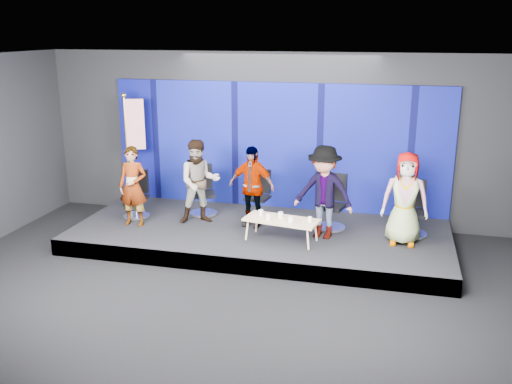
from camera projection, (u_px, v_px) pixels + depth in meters
The scene contains 21 objects.
ground at pixel (220, 302), 8.52m from camera, with size 10.00×10.00×0.00m, color black.
room_walls at pixel (217, 142), 7.85m from camera, with size 10.02×8.02×3.51m.
riser at pixel (260, 236), 10.81m from camera, with size 7.00×3.00×0.30m, color black.
backdrop at pixel (277, 146), 11.76m from camera, with size 7.00×0.08×2.60m, color #070959.
chair_a at pixel (137, 202), 11.37m from camera, with size 0.54×0.54×0.94m.
panelist_a at pixel (133, 186), 10.77m from camera, with size 0.56×0.37×1.53m, color black.
chair_b at pixel (203, 198), 11.52m from camera, with size 0.75×0.75×1.01m.
panelist_b at pixel (199, 182), 10.90m from camera, with size 0.79×0.62×1.63m, color black.
chair_c at pixel (258, 202), 11.34m from camera, with size 0.61×0.61×0.95m.
panelist_c at pixel (252, 186), 10.75m from camera, with size 0.91×0.38×1.55m, color black.
chair_d at pixel (332, 211), 10.69m from camera, with size 0.70×0.70×1.04m.
panelist_d at pixel (324, 192), 10.11m from camera, with size 1.09×0.63×1.68m, color black.
chair_e at pixel (413, 218), 10.35m from camera, with size 0.57×0.57×1.01m.
panelist_e at pixel (405, 199), 9.81m from camera, with size 0.80×0.52×1.63m, color black.
coffee_table at pixel (281, 221), 10.07m from camera, with size 1.38×0.76×0.40m.
mug_a at pixel (261, 212), 10.27m from camera, with size 0.08×0.08×0.10m, color silver.
mug_b at pixel (268, 217), 10.02m from camera, with size 0.08×0.08×0.10m, color silver.
mug_c at pixel (281, 215), 10.12m from camera, with size 0.09×0.09×0.10m, color silver.
mug_d at pixel (291, 219), 9.89m from camera, with size 0.09×0.09×0.10m, color silver.
mug_e at pixel (310, 219), 9.92m from camera, with size 0.07×0.07×0.08m, color silver.
flag_stand at pixel (133, 147), 11.86m from camera, with size 0.53×0.32×2.39m.
Camera 1 is at (2.41, -7.37, 3.94)m, focal length 40.00 mm.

